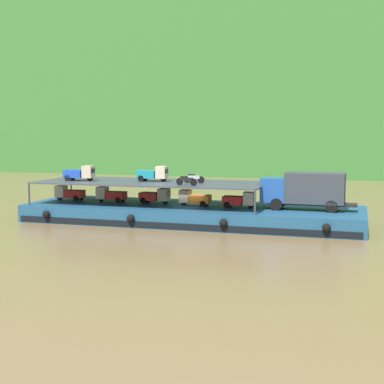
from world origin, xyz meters
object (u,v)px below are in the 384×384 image
at_px(mini_truck_lower_aft, 111,195).
at_px(mini_truck_lower_stern, 69,193).
at_px(mini_truck_lower_fore, 194,198).
at_px(motorcycle_upper_port, 186,180).
at_px(mini_truck_lower_bow, 240,200).
at_px(mini_truck_upper_mid, 153,174).
at_px(cargo_barge, 192,214).
at_px(motorcycle_upper_centre, 194,178).
at_px(covered_lorry, 305,190).
at_px(mini_truck_lower_mid, 155,196).
at_px(mini_truck_upper_stern, 80,173).

bearing_deg(mini_truck_lower_aft, mini_truck_lower_stern, -179.63).
distance_m(mini_truck_lower_stern, mini_truck_lower_fore, 12.45).
relative_size(mini_truck_lower_fore, motorcycle_upper_port, 1.46).
bearing_deg(mini_truck_lower_bow, mini_truck_lower_stern, 178.35).
distance_m(mini_truck_lower_aft, mini_truck_lower_bow, 12.24).
xyz_separation_m(mini_truck_lower_aft, mini_truck_upper_mid, (4.07, 0.28, 2.00)).
bearing_deg(cargo_barge, motorcycle_upper_centre, 7.22).
xyz_separation_m(covered_lorry, mini_truck_lower_fore, (-9.52, -0.25, -1.00)).
relative_size(mini_truck_lower_aft, mini_truck_lower_fore, 0.99).
height_order(mini_truck_lower_mid, mini_truck_upper_stern, mini_truck_upper_stern).
bearing_deg(mini_truck_upper_stern, mini_truck_lower_aft, 22.29).
bearing_deg(motorcycle_upper_centre, cargo_barge, -172.78).
xyz_separation_m(mini_truck_lower_fore, motorcycle_upper_centre, (-0.09, 0.12, 1.74)).
xyz_separation_m(mini_truck_lower_mid, motorcycle_upper_centre, (3.77, -0.45, 1.74)).
bearing_deg(motorcycle_upper_centre, mini_truck_lower_fore, -54.03).
distance_m(cargo_barge, motorcycle_upper_port, 3.93).
bearing_deg(covered_lorry, motorcycle_upper_centre, -179.21).
bearing_deg(mini_truck_lower_aft, cargo_barge, -2.06).
bearing_deg(mini_truck_lower_bow, cargo_barge, 177.11).
xyz_separation_m(cargo_barge, mini_truck_upper_mid, (-3.82, 0.56, 3.44)).
xyz_separation_m(mini_truck_lower_fore, motorcycle_upper_port, (-0.06, -2.19, 1.74)).
relative_size(mini_truck_lower_fore, motorcycle_upper_centre, 1.46).
xyz_separation_m(mini_truck_lower_aft, mini_truck_lower_fore, (8.17, -0.38, 0.00)).
xyz_separation_m(mini_truck_upper_mid, motorcycle_upper_centre, (4.01, -0.54, -0.26)).
bearing_deg(motorcycle_upper_centre, mini_truck_lower_mid, 173.14).
height_order(mini_truck_lower_mid, mini_truck_upper_mid, mini_truck_upper_mid).
xyz_separation_m(mini_truck_upper_mid, motorcycle_upper_port, (4.04, -2.85, -0.26)).
xyz_separation_m(mini_truck_lower_mid, motorcycle_upper_port, (3.80, -2.77, 1.74)).
bearing_deg(mini_truck_lower_fore, mini_truck_lower_stern, 178.38).
relative_size(mini_truck_upper_mid, motorcycle_upper_port, 1.45).
bearing_deg(motorcycle_upper_centre, mini_truck_lower_aft, 178.16).
distance_m(cargo_barge, covered_lorry, 10.10).
relative_size(cargo_barge, mini_truck_lower_aft, 10.76).
xyz_separation_m(mini_truck_lower_fore, mini_truck_upper_mid, (-4.10, 0.65, 2.00)).
distance_m(mini_truck_lower_aft, mini_truck_upper_stern, 3.42).
bearing_deg(covered_lorry, cargo_barge, -179.08).
relative_size(mini_truck_lower_stern, motorcycle_upper_port, 1.46).
bearing_deg(covered_lorry, mini_truck_upper_mid, 178.30).
relative_size(mini_truck_lower_aft, motorcycle_upper_centre, 1.45).
distance_m(mini_truck_lower_aft, mini_truck_upper_mid, 4.55).
xyz_separation_m(covered_lorry, motorcycle_upper_port, (-9.58, -2.44, 0.74)).
distance_m(mini_truck_lower_stern, mini_truck_upper_mid, 8.58).
relative_size(cargo_barge, mini_truck_lower_stern, 10.66).
bearing_deg(mini_truck_lower_mid, mini_truck_upper_mid, 161.49).
bearing_deg(mini_truck_lower_aft, motorcycle_upper_centre, -1.84).
distance_m(mini_truck_lower_bow, mini_truck_upper_stern, 14.94).
height_order(covered_lorry, mini_truck_lower_fore, covered_lorry).
distance_m(covered_lorry, mini_truck_lower_stern, 21.99).
height_order(mini_truck_lower_stern, mini_truck_lower_aft, same).
xyz_separation_m(mini_truck_upper_stern, motorcycle_upper_port, (10.69, -1.52, -0.26)).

